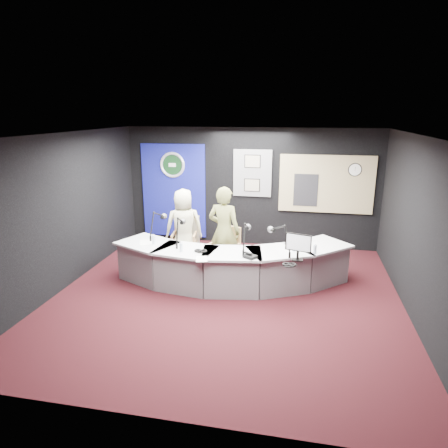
% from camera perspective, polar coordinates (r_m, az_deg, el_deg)
% --- Properties ---
extents(ground, '(6.00, 6.00, 0.00)m').
position_cam_1_polar(ground, '(7.17, 0.33, -10.31)').
color(ground, black).
rests_on(ground, ground).
extents(ceiling, '(6.00, 6.00, 0.02)m').
position_cam_1_polar(ceiling, '(6.45, 0.37, 12.63)').
color(ceiling, silver).
rests_on(ceiling, ground).
extents(wall_back, '(6.00, 0.02, 2.80)m').
position_cam_1_polar(wall_back, '(9.56, 3.76, 5.22)').
color(wall_back, black).
rests_on(wall_back, ground).
extents(wall_front, '(6.00, 0.02, 2.80)m').
position_cam_1_polar(wall_front, '(3.95, -8.05, -10.85)').
color(wall_front, black).
rests_on(wall_front, ground).
extents(wall_left, '(0.02, 6.00, 2.80)m').
position_cam_1_polar(wall_left, '(7.80, -21.85, 1.64)').
color(wall_left, black).
rests_on(wall_left, ground).
extents(wall_right, '(0.02, 6.00, 2.80)m').
position_cam_1_polar(wall_right, '(6.80, 26.01, -0.82)').
color(wall_right, black).
rests_on(wall_right, ground).
extents(broadcast_desk, '(4.50, 1.90, 0.75)m').
position_cam_1_polar(broadcast_desk, '(7.52, 0.75, -5.89)').
color(broadcast_desk, '#BBBDC0').
rests_on(broadcast_desk, ground).
extents(backdrop_panel, '(1.60, 0.05, 2.30)m').
position_cam_1_polar(backdrop_panel, '(9.98, -7.19, 4.70)').
color(backdrop_panel, navy).
rests_on(backdrop_panel, wall_back).
extents(agency_seal, '(0.63, 0.07, 0.63)m').
position_cam_1_polar(agency_seal, '(9.84, -7.39, 8.37)').
color(agency_seal, silver).
rests_on(agency_seal, backdrop_panel).
extents(seal_center, '(0.48, 0.01, 0.48)m').
position_cam_1_polar(seal_center, '(9.85, -7.38, 8.38)').
color(seal_center, black).
rests_on(seal_center, backdrop_panel).
extents(pinboard, '(0.90, 0.04, 1.10)m').
position_cam_1_polar(pinboard, '(9.47, 4.08, 7.25)').
color(pinboard, slate).
rests_on(pinboard, wall_back).
extents(framed_photo_upper, '(0.34, 0.02, 0.27)m').
position_cam_1_polar(framed_photo_upper, '(9.40, 4.09, 8.91)').
color(framed_photo_upper, gray).
rests_on(framed_photo_upper, pinboard).
extents(framed_photo_lower, '(0.34, 0.02, 0.27)m').
position_cam_1_polar(framed_photo_lower, '(9.49, 4.02, 5.55)').
color(framed_photo_lower, gray).
rests_on(framed_photo_lower, pinboard).
extents(booth_window_frame, '(2.12, 0.06, 1.32)m').
position_cam_1_polar(booth_window_frame, '(9.45, 14.38, 5.54)').
color(booth_window_frame, tan).
rests_on(booth_window_frame, wall_back).
extents(booth_glow, '(2.00, 0.02, 1.20)m').
position_cam_1_polar(booth_glow, '(9.44, 14.38, 5.53)').
color(booth_glow, '#CDBA82').
rests_on(booth_glow, booth_window_frame).
extents(equipment_rack, '(0.55, 0.02, 0.75)m').
position_cam_1_polar(equipment_rack, '(9.43, 11.59, 4.77)').
color(equipment_rack, black).
rests_on(equipment_rack, booth_window_frame).
extents(wall_clock, '(0.28, 0.01, 0.28)m').
position_cam_1_polar(wall_clock, '(9.42, 18.21, 7.38)').
color(wall_clock, white).
rests_on(wall_clock, booth_window_frame).
extents(armchair_left, '(0.60, 0.60, 0.95)m').
position_cam_1_polar(armchair_left, '(8.59, -5.69, -2.45)').
color(armchair_left, tan).
rests_on(armchair_left, ground).
extents(armchair_right, '(0.64, 0.64, 0.86)m').
position_cam_1_polar(armchair_right, '(7.94, 0.01, -4.28)').
color(armchair_right, tan).
rests_on(armchair_right, ground).
extents(draped_jacket, '(0.51, 0.17, 0.70)m').
position_cam_1_polar(draped_jacket, '(8.77, -5.17, -1.06)').
color(draped_jacket, slate).
rests_on(draped_jacket, armchair_left).
extents(person_man, '(0.91, 0.75, 1.61)m').
position_cam_1_polar(person_man, '(8.49, -5.75, -0.34)').
color(person_man, beige).
rests_on(person_man, ground).
extents(person_woman, '(0.72, 0.55, 1.78)m').
position_cam_1_polar(person_woman, '(7.79, 0.01, -1.08)').
color(person_woman, olive).
rests_on(person_woman, ground).
extents(computer_monitor, '(0.43, 0.14, 0.30)m').
position_cam_1_polar(computer_monitor, '(6.71, 10.57, -2.59)').
color(computer_monitor, black).
rests_on(computer_monitor, broadcast_desk).
extents(desk_phone, '(0.26, 0.25, 0.05)m').
position_cam_1_polar(desk_phone, '(6.82, 3.76, -4.67)').
color(desk_phone, black).
rests_on(desk_phone, broadcast_desk).
extents(headphones_near, '(0.22, 0.22, 0.04)m').
position_cam_1_polar(headphones_near, '(6.58, 9.33, -5.73)').
color(headphones_near, black).
rests_on(headphones_near, broadcast_desk).
extents(headphones_far, '(0.19, 0.19, 0.03)m').
position_cam_1_polar(headphones_far, '(7.11, -3.35, -3.85)').
color(headphones_far, black).
rests_on(headphones_far, broadcast_desk).
extents(paper_stack, '(0.32, 0.38, 0.00)m').
position_cam_1_polar(paper_stack, '(7.75, -11.13, -2.59)').
color(paper_stack, white).
rests_on(paper_stack, broadcast_desk).
extents(notepad, '(0.26, 0.31, 0.00)m').
position_cam_1_polar(notepad, '(6.78, -3.23, -5.02)').
color(notepad, white).
rests_on(notepad, broadcast_desk).
extents(boom_mic_a, '(0.19, 0.74, 0.60)m').
position_cam_1_polar(boom_mic_a, '(7.98, -9.51, 0.29)').
color(boom_mic_a, black).
rests_on(boom_mic_a, broadcast_desk).
extents(boom_mic_b, '(0.19, 0.74, 0.60)m').
position_cam_1_polar(boom_mic_b, '(7.52, -6.35, -0.56)').
color(boom_mic_b, black).
rests_on(boom_mic_b, broadcast_desk).
extents(boom_mic_c, '(0.16, 0.74, 0.60)m').
position_cam_1_polar(boom_mic_c, '(7.12, 3.13, -1.44)').
color(boom_mic_c, black).
rests_on(boom_mic_c, broadcast_desk).
extents(boom_mic_d, '(0.49, 0.62, 0.60)m').
position_cam_1_polar(boom_mic_d, '(7.06, 8.01, -1.73)').
color(boom_mic_d, black).
rests_on(boom_mic_d, broadcast_desk).
extents(water_bottles, '(3.02, 0.48, 0.18)m').
position_cam_1_polar(water_bottles, '(7.12, 0.89, -3.18)').
color(water_bottles, silver).
rests_on(water_bottles, broadcast_desk).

